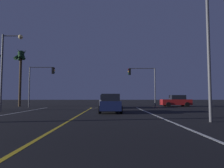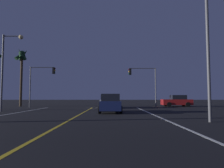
{
  "view_description": "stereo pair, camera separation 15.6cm",
  "coord_description": "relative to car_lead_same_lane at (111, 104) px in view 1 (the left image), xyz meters",
  "views": [
    {
      "loc": [
        2.46,
        -0.73,
        1.43
      ],
      "look_at": [
        2.66,
        23.14,
        2.96
      ],
      "focal_mm": 32.22,
      "sensor_mm": 36.0,
      "label": 1
    },
    {
      "loc": [
        2.62,
        -0.73,
        1.43
      ],
      "look_at": [
        2.66,
        23.14,
        2.96
      ],
      "focal_mm": 32.22,
      "sensor_mm": 36.0,
      "label": 2
    }
  ],
  "objects": [
    {
      "name": "palm_tree_left_far",
      "position": [
        -13.59,
        11.77,
        6.21
      ],
      "size": [
        2.15,
        2.12,
        8.79
      ],
      "color": "#473826",
      "rests_on": "ground"
    },
    {
      "name": "street_lamp_left_mid",
      "position": [
        -10.22,
        1.19,
        4.05
      ],
      "size": [
        2.06,
        0.44,
        7.63
      ],
      "color": "#4C4C51",
      "rests_on": "ground"
    },
    {
      "name": "lane_edge_right",
      "position": [
        3.47,
        -7.65,
        -0.82
      ],
      "size": [
        0.16,
        32.18,
        0.01
      ],
      "primitive_type": "cube",
      "color": "silver",
      "rests_on": "ground"
    },
    {
      "name": "lane_center_divider",
      "position": [
        -2.49,
        -7.65,
        -0.82
      ],
      "size": [
        0.16,
        32.18,
        0.01
      ],
      "primitive_type": "cube",
      "color": "gold",
      "rests_on": "ground"
    },
    {
      "name": "street_lamp_right_near",
      "position": [
        5.16,
        -6.96,
        4.31
      ],
      "size": [
        2.45,
        0.44,
        8.06
      ],
      "rotation": [
        0.0,
        0.0,
        3.14
      ],
      "color": "#4C4C51",
      "rests_on": "ground"
    },
    {
      "name": "car_lead_same_lane",
      "position": [
        0.0,
        0.0,
        0.0
      ],
      "size": [
        2.02,
        4.3,
        1.7
      ],
      "rotation": [
        0.0,
        0.0,
        1.57
      ],
      "color": "black",
      "rests_on": "ground"
    },
    {
      "name": "traffic_light_near_right",
      "position": [
        4.3,
        8.94,
        3.23
      ],
      "size": [
        3.78,
        0.36,
        5.4
      ],
      "rotation": [
        0.0,
        0.0,
        3.14
      ],
      "color": "#4C4C51",
      "rests_on": "ground"
    },
    {
      "name": "car_ahead_far",
      "position": [
        -0.46,
        7.79,
        0.0
      ],
      "size": [
        2.02,
        4.3,
        1.7
      ],
      "rotation": [
        0.0,
        0.0,
        1.57
      ],
      "color": "black",
      "rests_on": "ground"
    },
    {
      "name": "traffic_light_near_left",
      "position": [
        -9.43,
        8.94,
        3.31
      ],
      "size": [
        3.52,
        0.36,
        5.54
      ],
      "color": "#4C4C51",
      "rests_on": "ground"
    },
    {
      "name": "car_crossing_side",
      "position": [
        9.73,
        11.3,
        0.0
      ],
      "size": [
        4.3,
        2.02,
        1.7
      ],
      "rotation": [
        0.0,
        0.0,
        3.14
      ],
      "color": "black",
      "rests_on": "ground"
    }
  ]
}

